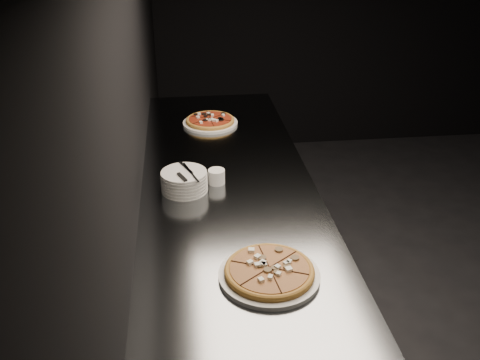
{
  "coord_description": "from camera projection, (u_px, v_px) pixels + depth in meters",
  "views": [
    {
      "loc": [
        -2.32,
        -2.0,
        2.0
      ],
      "look_at": [
        -2.08,
        0.02,
        0.94
      ],
      "focal_mm": 40.0,
      "sensor_mm": 36.0,
      "label": 1
    }
  ],
  "objects": [
    {
      "name": "ramekin",
      "position": [
        217.0,
        176.0,
        2.29
      ],
      "size": [
        0.07,
        0.07,
        0.06
      ],
      "color": "silver",
      "rests_on": "counter"
    },
    {
      "name": "cutlery",
      "position": [
        186.0,
        173.0,
        2.2
      ],
      "size": [
        0.07,
        0.2,
        0.01
      ],
      "rotation": [
        0.0,
        0.0,
        0.4
      ],
      "color": "silver",
      "rests_on": "plate_stack"
    },
    {
      "name": "counter",
      "position": [
        230.0,
        274.0,
        2.49
      ],
      "size": [
        0.74,
        2.44,
        0.92
      ],
      "color": "slate",
      "rests_on": "floor"
    },
    {
      "name": "wall_left",
      "position": [
        130.0,
        81.0,
        2.02
      ],
      "size": [
        0.02,
        5.0,
        2.8
      ],
      "primitive_type": "cube",
      "color": "black",
      "rests_on": "floor"
    },
    {
      "name": "pizza_mushroom",
      "position": [
        269.0,
        272.0,
        1.72
      ],
      "size": [
        0.38,
        0.38,
        0.04
      ],
      "rotation": [
        0.0,
        0.0,
        -0.4
      ],
      "color": "silver",
      "rests_on": "counter"
    },
    {
      "name": "pizza_tomato",
      "position": [
        210.0,
        121.0,
        2.91
      ],
      "size": [
        0.35,
        0.35,
        0.03
      ],
      "rotation": [
        0.0,
        0.0,
        -0.43
      ],
      "color": "silver",
      "rests_on": "counter"
    },
    {
      "name": "plate_stack",
      "position": [
        184.0,
        181.0,
        2.23
      ],
      "size": [
        0.19,
        0.19,
        0.09
      ],
      "color": "silver",
      "rests_on": "counter"
    }
  ]
}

